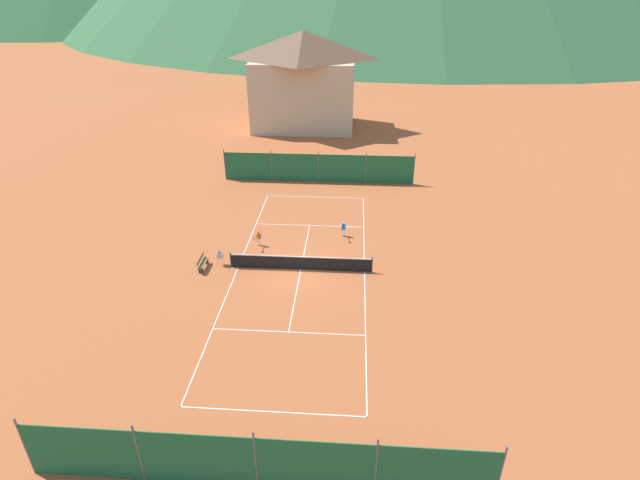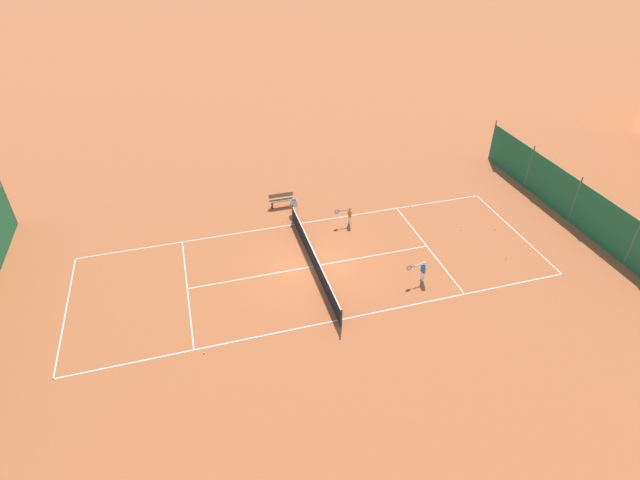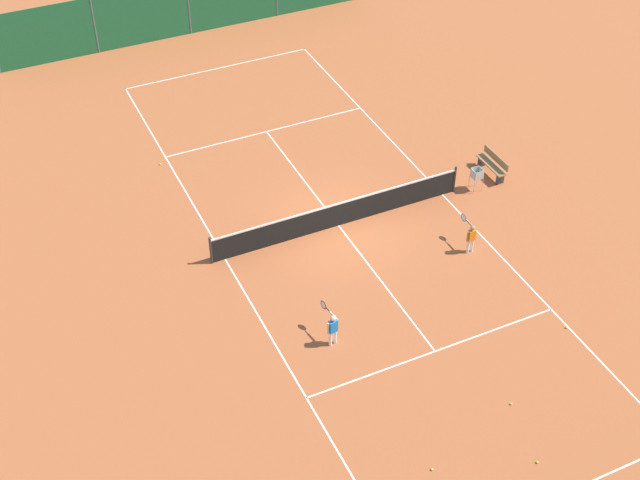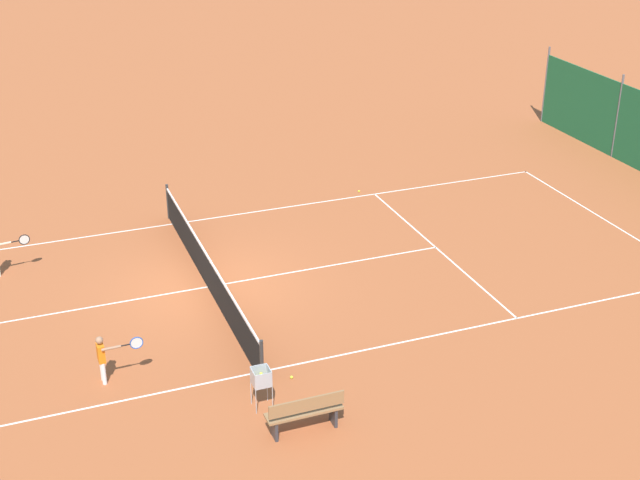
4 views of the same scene
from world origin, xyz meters
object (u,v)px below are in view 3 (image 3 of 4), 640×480
at_px(tennis_net, 339,214).
at_px(tennis_ball_far_corner, 432,469).
at_px(player_near_baseline, 332,327).
at_px(tennis_ball_by_net_right, 444,181).
at_px(courtside_bench, 493,164).
at_px(tennis_ball_alley_right, 160,164).
at_px(tennis_ball_mid_court, 511,404).
at_px(tennis_ball_alley_left, 566,327).
at_px(ball_hopper, 477,175).
at_px(player_far_service, 471,236).
at_px(tennis_ball_by_net_left, 537,462).

xyz_separation_m(tennis_net, tennis_ball_far_corner, (2.18, 9.91, -0.47)).
relative_size(player_near_baseline, tennis_ball_by_net_right, 17.10).
relative_size(tennis_ball_by_net_right, courtside_bench, 0.04).
bearing_deg(tennis_ball_alley_right, tennis_ball_mid_court, 109.44).
bearing_deg(tennis_ball_alley_left, tennis_net, -60.97).
height_order(tennis_ball_mid_court, tennis_ball_far_corner, same).
height_order(tennis_net, ball_hopper, tennis_net).
bearing_deg(player_far_service, tennis_ball_alley_left, 99.66).
bearing_deg(player_near_baseline, tennis_ball_mid_court, 129.47).
height_order(tennis_net, courtside_bench, tennis_net).
bearing_deg(tennis_ball_by_net_left, tennis_ball_alley_right, -74.11).
relative_size(player_far_service, courtside_bench, 0.73).
distance_m(player_near_baseline, tennis_ball_mid_court, 5.43).
xyz_separation_m(player_far_service, tennis_ball_by_net_right, (-1.27, -3.63, -0.61)).
distance_m(tennis_net, player_far_service, 4.46).
relative_size(tennis_ball_alley_right, tennis_ball_by_net_left, 1.00).
distance_m(player_near_baseline, courtside_bench, 10.26).
bearing_deg(player_near_baseline, ball_hopper, -149.81).
distance_m(tennis_net, ball_hopper, 5.31).
bearing_deg(tennis_ball_far_corner, player_near_baseline, -85.70).
distance_m(player_far_service, tennis_ball_far_corner, 8.84).
distance_m(tennis_ball_alley_left, tennis_ball_by_net_left, 5.13).
bearing_deg(tennis_net, tennis_ball_by_net_left, 92.00).
relative_size(tennis_ball_mid_court, tennis_ball_alley_left, 1.00).
bearing_deg(tennis_ball_by_net_right, tennis_ball_alley_left, 86.07).
relative_size(tennis_ball_alley_left, tennis_ball_by_net_right, 1.00).
relative_size(player_near_baseline, ball_hopper, 1.27).
height_order(tennis_ball_mid_court, tennis_ball_alley_left, same).
relative_size(player_near_baseline, courtside_bench, 0.75).
xyz_separation_m(tennis_ball_mid_court, tennis_ball_by_net_left, (0.49, 1.88, 0.00)).
xyz_separation_m(tennis_ball_mid_court, ball_hopper, (-4.43, -8.73, 0.62)).
bearing_deg(player_near_baseline, tennis_ball_far_corner, 94.30).
height_order(tennis_ball_mid_court, tennis_ball_by_net_right, same).
bearing_deg(player_far_service, tennis_ball_by_net_right, -109.23).
bearing_deg(tennis_ball_alley_left, tennis_ball_far_corner, 23.21).
relative_size(tennis_net, tennis_ball_mid_court, 139.09).
height_order(tennis_ball_by_net_right, courtside_bench, courtside_bench).
height_order(player_near_baseline, tennis_ball_mid_court, player_near_baseline).
height_order(player_near_baseline, tennis_ball_far_corner, player_near_baseline).
distance_m(player_near_baseline, player_far_service, 6.13).
relative_size(tennis_net, player_near_baseline, 8.13).
relative_size(tennis_ball_alley_right, ball_hopper, 0.07).
relative_size(tennis_ball_alley_left, tennis_ball_far_corner, 1.00).
distance_m(tennis_ball_alley_left, courtside_bench, 7.89).
distance_m(player_far_service, courtside_bench, 4.48).
bearing_deg(tennis_ball_by_net_right, player_far_service, 70.77).
bearing_deg(ball_hopper, tennis_ball_far_corner, 52.27).
distance_m(player_near_baseline, tennis_ball_by_net_left, 6.75).
distance_m(player_near_baseline, tennis_ball_by_net_right, 8.99).
bearing_deg(tennis_ball_by_net_left, tennis_ball_far_corner, -20.48).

